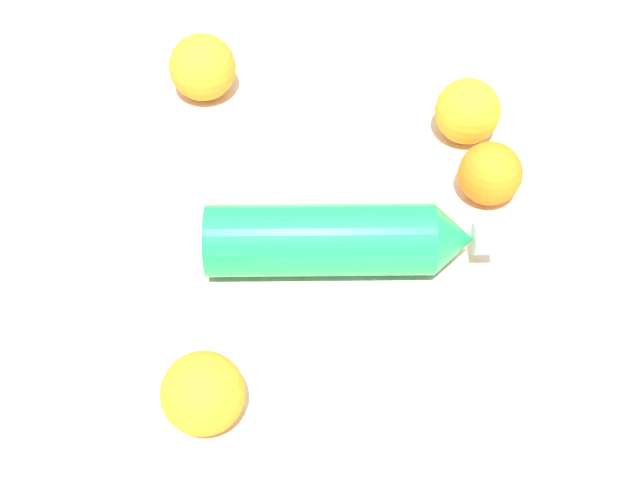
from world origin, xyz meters
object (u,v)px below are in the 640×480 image
Objects in this scene: water_bottle at (342,240)px; orange_0 at (203,393)px; orange_2 at (490,174)px; orange_3 at (202,67)px; orange_1 at (468,111)px.

orange_0 reaches higher than water_bottle.
orange_0 reaches higher than orange_2.
orange_3 is at bearing 160.98° from orange_2.
orange_0 is 0.45m from orange_3.
orange_0 is 0.46m from orange_1.
orange_2 is at bearing -19.02° from orange_3.
orange_1 is at bearing -4.68° from orange_3.
orange_2 is at bearing -72.72° from orange_1.
orange_2 is at bearing 52.90° from orange_0.
orange_1 is at bearing 107.28° from orange_2.
orange_3 reaches higher than water_bottle.
orange_3 is at bearing 175.32° from orange_1.
water_bottle is at bearing 64.13° from orange_0.
orange_3 is at bearing 104.48° from orange_0.
orange_3 is (-0.32, 0.03, 0.00)m from orange_1.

